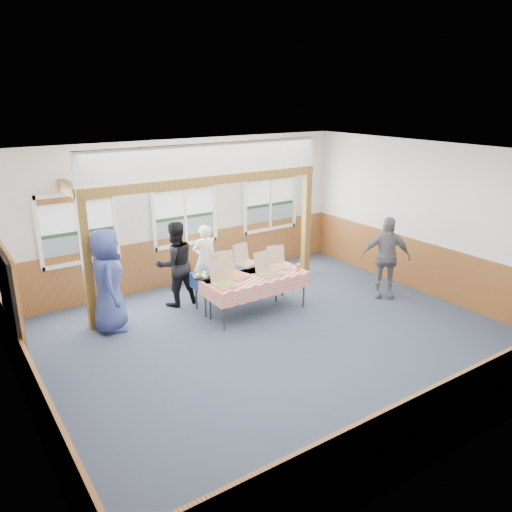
{
  "coord_description": "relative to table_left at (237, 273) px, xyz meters",
  "views": [
    {
      "loc": [
        -4.67,
        -6.29,
        4.12
      ],
      "look_at": [
        0.23,
        1.0,
        1.24
      ],
      "focal_mm": 35.0,
      "sensor_mm": 36.0,
      "label": 1
    }
  ],
  "objects": [
    {
      "name": "woman_white",
      "position": [
        -0.16,
        1.06,
        0.04
      ],
      "size": [
        0.56,
        0.39,
        1.47
      ],
      "primitive_type": "imported",
      "rotation": [
        0.0,
        0.0,
        3.07
      ],
      "color": "white",
      "rests_on": "floor"
    },
    {
      "name": "person_grey",
      "position": [
        2.82,
        -1.33,
        0.17
      ],
      "size": [
        1.06,
        0.96,
        1.73
      ],
      "primitive_type": "imported",
      "rotation": [
        0.0,
        0.0,
        -0.68
      ],
      "color": "slate",
      "rests_on": "floor"
    },
    {
      "name": "veggie_tray",
      "position": [
        -0.75,
        0.0,
        0.09
      ],
      "size": [
        0.4,
        0.4,
        0.09
      ],
      "color": "black",
      "rests_on": "table_left"
    },
    {
      "name": "woman_black",
      "position": [
        -0.99,
        0.73,
        0.17
      ],
      "size": [
        0.84,
        0.66,
        1.73
      ],
      "primitive_type": "imported",
      "rotation": [
        0.0,
        0.0,
        3.14
      ],
      "color": "black",
      "rests_on": "floor"
    },
    {
      "name": "pizza_box_b",
      "position": [
        0.34,
        0.16,
        0.12
      ],
      "size": [
        0.43,
        0.5,
        0.4
      ],
      "rotation": [
        0.0,
        0.0,
        0.13
      ],
      "color": "tan",
      "rests_on": "table_left"
    },
    {
      "name": "wainscot_front",
      "position": [
        -0.23,
        -5.17,
        -0.15
      ],
      "size": [
        7.98,
        0.05,
        1.1
      ],
      "primitive_type": "cube",
      "color": "brown",
      "rests_on": "floor"
    },
    {
      "name": "window_right",
      "position": [
        2.07,
        1.76,
        0.98
      ],
      "size": [
        1.56,
        0.1,
        1.46
      ],
      "color": "white",
      "rests_on": "wall_back"
    },
    {
      "name": "drink_glass",
      "position": [
        0.97,
        -0.75,
        0.14
      ],
      "size": [
        0.07,
        0.07,
        0.15
      ],
      "primitive_type": "cylinder",
      "color": "#A5781B",
      "rests_on": "table_right"
    },
    {
      "name": "cased_opening",
      "position": [
        -4.19,
        -0.79,
        0.35
      ],
      "size": [
        0.06,
        1.3,
        2.1
      ],
      "primitive_type": "cube",
      "color": "#2D2D2D",
      "rests_on": "wall_left"
    },
    {
      "name": "wall_front",
      "position": [
        -0.23,
        -5.19,
        0.9
      ],
      "size": [
        8.0,
        0.0,
        8.0
      ],
      "primitive_type": "plane",
      "rotation": [
        -1.57,
        0.0,
        0.0
      ],
      "color": "silver",
      "rests_on": "floor"
    },
    {
      "name": "pizza_box_c",
      "position": [
        -0.63,
        -0.59,
        0.13
      ],
      "size": [
        0.41,
        0.49,
        0.42
      ],
      "rotation": [
        0.0,
        0.0,
        0.05
      ],
      "color": "tan",
      "rests_on": "table_right"
    },
    {
      "name": "cross_beam",
      "position": [
        -0.23,
        0.61,
        1.79
      ],
      "size": [
        5.15,
        0.18,
        0.18
      ],
      "primitive_type": "cube",
      "color": "#5A3914",
      "rests_on": "post_left"
    },
    {
      "name": "wall_back",
      "position": [
        -0.23,
        1.81,
        0.9
      ],
      "size": [
        8.0,
        0.0,
        8.0
      ],
      "primitive_type": "plane",
      "rotation": [
        1.57,
        0.0,
        0.0
      ],
      "color": "silver",
      "rests_on": "floor"
    },
    {
      "name": "table_left",
      "position": [
        0.0,
        0.0,
        0.0
      ],
      "size": [
        1.74,
        0.8,
        0.76
      ],
      "rotation": [
        0.0,
        0.0,
        -0.02
      ],
      "color": "#2D2D2D",
      "rests_on": "floor"
    },
    {
      "name": "window_mid",
      "position": [
        -0.23,
        1.76,
        0.98
      ],
      "size": [
        1.56,
        0.1,
        1.46
      ],
      "color": "white",
      "rests_on": "wall_back"
    },
    {
      "name": "post_left",
      "position": [
        -2.73,
        0.61,
        0.5
      ],
      "size": [
        0.15,
        0.15,
        2.4
      ],
      "primitive_type": "cube",
      "color": "#5A3914",
      "rests_on": "floor"
    },
    {
      "name": "post_right",
      "position": [
        2.27,
        0.61,
        0.5
      ],
      "size": [
        0.15,
        0.15,
        2.4
      ],
      "primitive_type": "cube",
      "color": "#5A3914",
      "rests_on": "floor"
    },
    {
      "name": "wainscot_right",
      "position": [
        3.74,
        -1.69,
        -0.15
      ],
      "size": [
        0.05,
        6.98,
        1.1
      ],
      "primitive_type": "cube",
      "color": "brown",
      "rests_on": "floor"
    },
    {
      "name": "wall_right",
      "position": [
        3.77,
        -1.69,
        0.9
      ],
      "size": [
        0.0,
        8.0,
        8.0
      ],
      "primitive_type": "plane",
      "rotation": [
        1.57,
        0.0,
        -1.57
      ],
      "color": "silver",
      "rests_on": "floor"
    },
    {
      "name": "pizza_box_d",
      "position": [
        -0.24,
        -0.3,
        0.13
      ],
      "size": [
        0.53,
        0.6,
        0.45
      ],
      "rotation": [
        0.0,
        0.0,
        0.27
      ],
      "color": "tan",
      "rests_on": "table_right"
    },
    {
      "name": "pizza_box_e",
      "position": [
        0.37,
        -0.57,
        0.13
      ],
      "size": [
        0.43,
        0.51,
        0.42
      ],
      "rotation": [
        0.0,
        0.0,
        0.11
      ],
      "color": "tan",
      "rests_on": "table_right"
    },
    {
      "name": "wall_left",
      "position": [
        -4.23,
        -1.69,
        0.9
      ],
      "size": [
        0.0,
        8.0,
        8.0
      ],
      "primitive_type": "plane",
      "rotation": [
        1.57,
        0.0,
        1.57
      ],
      "color": "silver",
      "rests_on": "floor"
    },
    {
      "name": "man_blue",
      "position": [
        -2.47,
        0.35,
        0.25
      ],
      "size": [
        0.81,
        1.04,
        1.89
      ],
      "primitive_type": "imported",
      "rotation": [
        0.0,
        0.0,
        1.33
      ],
      "color": "navy",
      "rests_on": "floor"
    },
    {
      "name": "ceiling",
      "position": [
        -0.23,
        -1.69,
        2.5
      ],
      "size": [
        8.0,
        8.0,
        0.0
      ],
      "primitive_type": "plane",
      "rotation": [
        3.14,
        0.0,
        0.0
      ],
      "color": "white",
      "rests_on": "wall_back"
    },
    {
      "name": "pizza_box_f",
      "position": [
        0.78,
        -0.36,
        0.12
      ],
      "size": [
        0.47,
        0.53,
        0.4
      ],
      "rotation": [
        0.0,
        0.0,
        -0.25
      ],
      "color": "tan",
      "rests_on": "table_right"
    },
    {
      "name": "table_right",
      "position": [
        0.12,
        -0.5,
        0.01
      ],
      "size": [
        2.11,
        1.09,
        0.76
      ],
      "rotation": [
        0.0,
        0.0,
        -0.1
      ],
      "color": "#2D2D2D",
      "rests_on": "floor"
    },
    {
      "name": "wainscot_back",
      "position": [
        -0.23,
        1.78,
        -0.15
      ],
      "size": [
        7.98,
        0.05,
        1.1
      ],
      "primitive_type": "cube",
      "color": "brown",
      "rests_on": "floor"
    },
    {
      "name": "pizza_box_a",
      "position": [
        -0.4,
        -0.11,
        0.13
      ],
      "size": [
        0.43,
        0.5,
        0.41
      ],
      "rotation": [
        0.0,
        0.0,
        -0.11
      ],
      "color": "tan",
      "rests_on": "table_left"
    },
    {
      "name": "floor",
      "position": [
        -0.23,
        -1.69,
        -0.7
      ],
      "size": [
        8.0,
        8.0,
        0.0
      ],
      "primitive_type": "plane",
      "color": "#2C3647",
      "rests_on": "ground"
    },
    {
      "name": "window_left",
      "position": [
        -2.53,
        1.76,
        0.98
      ],
      "size": [
        1.56,
        0.1,
        1.46
      ],
      "color": "white",
      "rests_on": "wall_back"
    },
    {
      "name": "wainscot_left",
      "position": [
        -4.21,
        -1.69,
        -0.15
      ],
      "size": [
        0.05,
        6.98,
        1.1
      ],
      "primitive_type": "cube",
      "color": "brown",
      "rests_on": "floor"
    }
  ]
}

